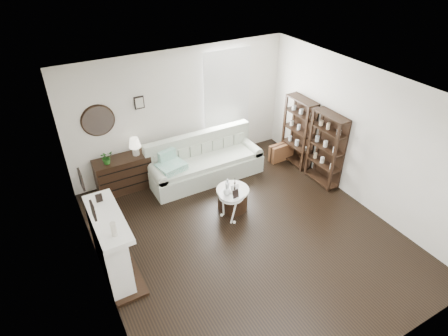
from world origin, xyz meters
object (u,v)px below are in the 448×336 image
drum_table (233,198)px  dresser (123,174)px  sofa (204,164)px  pedestal_table (231,196)px

drum_table → dresser: bearing=135.0°
sofa → dresser: size_ratio=2.22×
dresser → pedestal_table: bearing=-52.2°
pedestal_table → dresser: bearing=127.8°
sofa → dresser: bearing=166.9°
dresser → drum_table: 2.36m
pedestal_table → sofa: bearing=82.4°
drum_table → sofa: bearing=89.1°
sofa → dresser: (-1.69, 0.39, 0.05)m
pedestal_table → drum_table: bearing=54.2°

